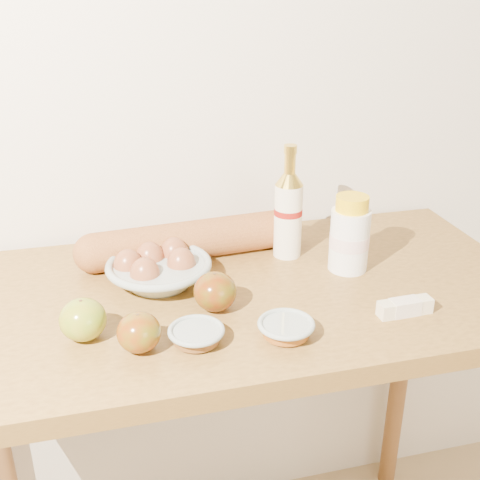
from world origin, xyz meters
The scene contains 12 objects.
back_wall centered at (0.00, 1.51, 1.30)m, with size 3.50×0.02×2.60m, color silver.
table centered at (0.00, 1.18, 0.78)m, with size 1.20×0.60×0.90m.
bourbon_bottle centered at (0.15, 1.30, 1.00)m, with size 0.08×0.08×0.25m.
cream_bottle centered at (0.25, 1.21, 0.98)m, with size 0.10×0.10×0.16m.
egg_bowl centered at (-0.15, 1.25, 0.93)m, with size 0.27×0.27×0.08m.
baguette centered at (-0.06, 1.34, 0.94)m, with size 0.51×0.12×0.08m.
apple_yellowgreen centered at (-0.29, 1.08, 0.94)m, with size 0.09×0.09×0.07m.
apple_redgreen_front centered at (-0.21, 1.02, 0.93)m, with size 0.10×0.10×0.07m.
apple_redgreen_right centered at (-0.06, 1.11, 0.94)m, with size 0.09×0.09×0.07m.
sugar_bowl centered at (-0.11, 1.02, 0.91)m, with size 0.13×0.13×0.03m.
syrup_bowl centered at (0.04, 1.00, 0.92)m, with size 0.11×0.11×0.03m.
butter_stick centered at (0.28, 1.01, 0.91)m, with size 0.10×0.03×0.03m.
Camera 1 is at (-0.25, 0.16, 1.48)m, focal length 45.00 mm.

